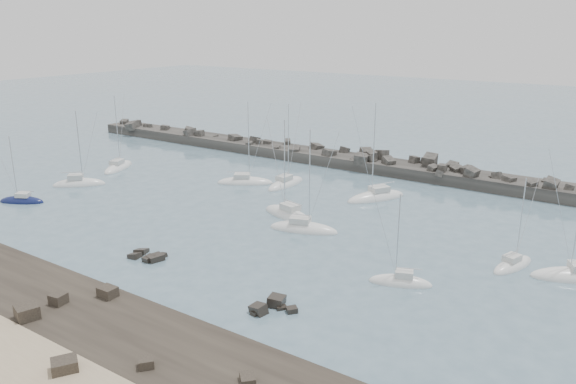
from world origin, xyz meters
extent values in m
plane|color=slate|center=(0.00, 0.00, 0.00)|extent=(400.00, 400.00, 0.00)
cube|color=black|center=(0.00, -22.00, 0.00)|extent=(140.00, 12.00, 0.70)
cube|color=black|center=(18.48, -20.41, 0.60)|extent=(1.60, 1.59, 0.49)
cube|color=black|center=(0.46, -17.61, 0.81)|extent=(1.64, 1.30, 0.92)
cube|color=black|center=(-1.91, -23.86, 0.93)|extent=(2.23, 2.19, 1.15)
cube|color=black|center=(7.21, -26.70, 0.84)|extent=(2.17, 2.27, 0.98)
cube|color=black|center=(11.47, -23.10, 0.69)|extent=(1.47, 1.47, 0.69)
cube|color=black|center=(-2.01, -20.88, 0.82)|extent=(1.39, 1.39, 0.93)
cube|color=black|center=(-4.96, -9.81, 0.06)|extent=(1.43, 1.41, 1.15)
cube|color=black|center=(-3.00, -9.62, 0.27)|extent=(1.04, 1.29, 0.75)
cube|color=black|center=(-5.36, -8.54, 0.06)|extent=(1.70, 1.67, 1.08)
cube|color=black|center=(-2.91, -9.13, -0.06)|extent=(1.19, 1.40, 0.83)
cube|color=black|center=(-2.65, -8.00, 0.12)|extent=(0.85, 0.74, 0.75)
cube|color=black|center=(-2.61, -9.11, 0.15)|extent=(1.81, 1.95, 0.99)
cube|color=black|center=(15.31, -10.22, 0.21)|extent=(1.16, 1.21, 0.59)
cube|color=black|center=(14.20, -10.22, -0.03)|extent=(1.19, 1.25, 0.64)
cube|color=black|center=(12.94, -12.28, 0.05)|extent=(0.67, 0.80, 0.58)
cube|color=black|center=(13.45, -9.91, 0.17)|extent=(1.79, 1.91, 1.47)
cube|color=black|center=(13.04, -11.94, 0.19)|extent=(1.70, 1.41, 1.52)
cube|color=#2F2D2A|center=(-7.50, 38.00, 0.20)|extent=(115.00, 6.00, 3.20)
cube|color=#2F2D2A|center=(6.13, 39.63, 2.22)|extent=(1.87, 1.86, 1.47)
cube|color=#2F2D2A|center=(-0.43, 36.66, 2.27)|extent=(2.30, 1.91, 1.64)
cube|color=#2F2D2A|center=(10.49, 36.48, 1.92)|extent=(1.99, 2.00, 1.68)
cube|color=#2F2D2A|center=(7.91, 40.13, 2.03)|extent=(2.00, 1.79, 1.62)
cube|color=#2F2D2A|center=(-35.49, 38.21, 1.74)|extent=(1.06, 1.19, 0.95)
cube|color=#2F2D2A|center=(-0.37, 38.26, 1.75)|extent=(1.73, 1.93, 1.30)
cube|color=#2F2D2A|center=(-38.56, 36.76, 2.23)|extent=(1.81, 1.49, 1.56)
cube|color=#2F2D2A|center=(-30.03, 37.56, 1.93)|extent=(2.66, 2.64, 2.15)
cube|color=#2F2D2A|center=(-8.08, 36.40, 2.09)|extent=(2.44, 2.64, 1.74)
cube|color=#2F2D2A|center=(-40.63, 36.20, 2.18)|extent=(2.69, 2.68, 2.35)
cube|color=#2F2D2A|center=(-49.43, 37.58, 1.91)|extent=(2.28, 2.35, 1.99)
cube|color=#2F2D2A|center=(19.86, 37.64, 1.97)|extent=(1.60, 1.82, 1.91)
cube|color=#2F2D2A|center=(-1.53, 35.78, 2.08)|extent=(2.65, 2.50, 2.09)
cube|color=#2F2D2A|center=(12.21, 40.43, 1.88)|extent=(1.88, 2.04, 1.64)
cube|color=#2F2D2A|center=(-7.08, 40.06, 2.02)|extent=(1.97, 1.80, 1.87)
cube|color=#2F2D2A|center=(-54.23, 37.92, 2.04)|extent=(1.40, 1.26, 1.11)
cube|color=#2F2D2A|center=(16.52, 36.26, 2.24)|extent=(2.43, 2.28, 2.19)
cube|color=#2F2D2A|center=(-3.23, 36.14, 1.73)|extent=(1.17, 1.27, 0.99)
cube|color=#2F2D2A|center=(-50.32, 39.43, 1.49)|extent=(1.68, 1.52, 1.28)
cube|color=#2F2D2A|center=(-56.77, 39.11, 1.66)|extent=(1.56, 1.63, 1.14)
cube|color=#2F2D2A|center=(27.43, 36.45, 2.14)|extent=(2.24, 2.22, 2.51)
cube|color=#2F2D2A|center=(-18.80, 35.99, 1.80)|extent=(1.37, 1.46, 1.17)
cube|color=#2F2D2A|center=(-0.31, 37.14, 2.49)|extent=(2.13, 2.37, 2.21)
cube|color=#2F2D2A|center=(-7.86, 36.29, 1.51)|extent=(1.34, 1.40, 1.26)
cube|color=#2F2D2A|center=(-62.60, 37.81, 2.04)|extent=(2.12, 2.31, 1.57)
cube|color=#2F2D2A|center=(29.70, 37.04, 1.86)|extent=(1.45, 1.44, 1.63)
cube|color=#2F2D2A|center=(25.14, 36.02, 1.98)|extent=(1.63, 1.77, 1.35)
cube|color=#2F2D2A|center=(-19.41, 40.20, 2.04)|extent=(1.75, 2.04, 1.63)
cube|color=#2F2D2A|center=(-25.64, 38.27, 2.20)|extent=(2.50, 2.67, 1.78)
cube|color=#2F2D2A|center=(21.77, 36.90, 1.85)|extent=(2.14, 1.92, 1.47)
cube|color=#2F2D2A|center=(-43.42, 38.64, 2.05)|extent=(2.66, 2.51, 1.91)
cube|color=#2F2D2A|center=(19.32, 37.53, 1.52)|extent=(1.41, 1.37, 1.16)
cube|color=#2F2D2A|center=(26.39, 39.39, 1.72)|extent=(1.36, 1.38, 1.22)
cube|color=#2F2D2A|center=(0.43, 39.38, 2.30)|extent=(2.44, 2.56, 2.27)
cube|color=#2F2D2A|center=(2.91, 36.68, 1.92)|extent=(2.80, 2.59, 2.20)
cube|color=#2F2D2A|center=(-57.27, 35.49, 2.20)|extent=(2.73, 3.19, 2.35)
cube|color=#2F2D2A|center=(-55.64, 37.99, 1.87)|extent=(1.78, 1.67, 1.31)
cube|color=#2F2D2A|center=(-12.81, 39.92, 1.87)|extent=(2.47, 2.77, 2.25)
cube|color=#2F2D2A|center=(11.85, 35.48, 1.68)|extent=(1.63, 1.92, 1.59)
cube|color=#2F2D2A|center=(-2.60, 39.70, 2.34)|extent=(2.92, 2.85, 1.88)
cube|color=#2F2D2A|center=(-58.59, 37.95, 2.25)|extent=(2.14, 2.00, 1.65)
cube|color=#2F2D2A|center=(13.67, 38.20, 2.02)|extent=(2.42, 2.49, 1.66)
cube|color=#2F2D2A|center=(-25.07, 35.88, 1.78)|extent=(1.36, 1.43, 1.32)
cube|color=#2F2D2A|center=(9.08, 38.87, 2.65)|extent=(2.27, 2.81, 2.59)
cube|color=#2F2D2A|center=(-0.96, 40.01, 2.17)|extent=(1.71, 1.73, 1.56)
cube|color=#2F2D2A|center=(-15.03, 36.18, 1.72)|extent=(2.39, 2.66, 1.75)
cube|color=#2F2D2A|center=(11.86, 36.74, 2.25)|extent=(1.33, 1.44, 1.34)
cube|color=#2F2D2A|center=(-24.00, 37.26, 2.14)|extent=(1.56, 1.50, 1.28)
cube|color=#2F2D2A|center=(15.36, 37.59, 2.32)|extent=(2.09, 1.98, 1.77)
cube|color=#2F2D2A|center=(-22.65, 38.25, 2.05)|extent=(1.85, 1.57, 1.07)
ellipsoid|color=white|center=(-33.32, 4.09, 0.05)|extent=(7.13, 7.17, 2.22)
cube|color=silver|center=(-33.59, 3.81, 1.39)|extent=(2.62, 2.63, 0.78)
cylinder|color=silver|center=(-32.88, 4.53, 6.20)|extent=(0.13, 0.13, 10.42)
cylinder|color=silver|center=(-33.97, 3.43, 2.11)|extent=(2.25, 2.27, 0.11)
ellipsoid|color=white|center=(-36.55, 14.28, 0.05)|extent=(5.57, 8.77, 2.15)
cube|color=silver|center=(-36.39, 13.89, 1.31)|extent=(2.45, 2.82, 0.69)
cylinder|color=silver|center=(-36.80, 14.90, 6.64)|extent=(0.12, 0.12, 11.35)
cylinder|color=silver|center=(-36.17, 13.34, 1.95)|extent=(1.35, 3.15, 0.10)
ellipsoid|color=#101845|center=(-32.72, -5.63, 0.05)|extent=(6.45, 4.71, 1.75)
cube|color=silver|center=(-32.44, -5.48, 1.10)|extent=(2.15, 1.95, 0.60)
cylinder|color=silver|center=(-33.16, -5.87, 5.04)|extent=(0.10, 0.10, 8.48)
cylinder|color=silver|center=(-32.06, -5.27, 1.66)|extent=(2.25, 1.28, 0.09)
ellipsoid|color=white|center=(-7.27, 21.91, 0.05)|extent=(2.77, 8.46, 2.14)
cube|color=silver|center=(-7.28, 21.49, 1.30)|extent=(1.74, 2.39, 0.69)
cylinder|color=silver|center=(-7.26, 22.58, 6.64)|extent=(0.12, 0.12, 11.35)
cylinder|color=silver|center=(-7.29, 20.90, 1.94)|extent=(0.16, 3.36, 0.10)
ellipsoid|color=white|center=(-13.07, 19.21, 0.05)|extent=(8.70, 6.90, 2.07)
cube|color=silver|center=(-13.44, 18.98, 1.24)|extent=(2.97, 2.76, 0.63)
cylinder|color=silver|center=(-12.49, 19.58, 6.75)|extent=(0.11, 0.11, 11.64)
cylinder|color=silver|center=(-13.94, 18.65, 1.83)|extent=(2.95, 1.93, 0.09)
ellipsoid|color=white|center=(1.10, 10.17, 0.05)|extent=(8.80, 4.63, 2.29)
cube|color=silver|center=(1.50, 10.06, 1.41)|extent=(2.71, 2.23, 0.77)
cylinder|color=silver|center=(0.44, 10.34, 6.71)|extent=(0.13, 0.13, 11.36)
cylinder|color=silver|center=(2.07, 9.92, 2.13)|extent=(3.29, 0.95, 0.11)
ellipsoid|color=white|center=(7.18, 23.27, 0.05)|extent=(7.17, 9.42, 2.37)
cube|color=silver|center=(7.42, 23.67, 1.43)|extent=(2.92, 3.18, 0.76)
cylinder|color=silver|center=(6.80, 22.64, 7.30)|extent=(0.13, 0.13, 12.49)
cylinder|color=silver|center=(7.75, 24.23, 2.14)|extent=(1.98, 3.24, 0.11)
ellipsoid|color=white|center=(5.48, 7.00, 0.05)|extent=(8.75, 5.00, 2.16)
cube|color=silver|center=(5.08, 6.87, 1.31)|extent=(2.74, 2.32, 0.70)
cylinder|color=silver|center=(6.12, 7.20, 6.61)|extent=(0.12, 0.12, 11.29)
cylinder|color=silver|center=(4.53, 6.69, 1.96)|extent=(3.22, 1.11, 0.10)
ellipsoid|color=white|center=(20.82, 0.11, 0.05)|extent=(6.26, 3.88, 1.74)
cube|color=silver|center=(21.10, 0.21, 1.10)|extent=(2.00, 1.73, 0.62)
cylinder|color=silver|center=(20.37, -0.07, 4.84)|extent=(0.11, 0.11, 8.09)
cylinder|color=silver|center=(21.49, 0.36, 1.67)|extent=(2.27, 0.94, 0.09)
ellipsoid|color=white|center=(28.72, 10.14, 0.05)|extent=(3.76, 6.60, 1.75)
cube|color=silver|center=(28.62, 9.84, 1.09)|extent=(1.74, 2.06, 0.60)
cylinder|color=silver|center=(28.87, 10.62, 5.04)|extent=(0.10, 0.10, 8.50)
cylinder|color=silver|center=(28.49, 9.41, 1.65)|extent=(0.84, 2.43, 0.09)
camera|label=1|loc=(39.18, -46.05, 23.80)|focal=35.00mm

